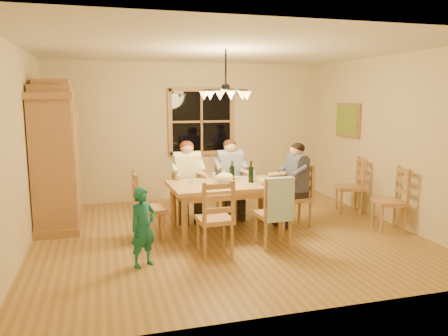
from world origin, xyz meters
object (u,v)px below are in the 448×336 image
object	(u,v)px
chair_far_right	(230,200)
wine_bottle_b	(251,172)
chair_near_right	(273,225)
adult_plaid_man	(230,169)
adult_woman	(187,171)
adult_slate_man	(296,174)
chair_far_left	(188,203)
dining_table	(226,190)
chair_end_left	(150,219)
chair_spare_back	(349,196)
wine_bottle_a	(232,171)
chair_near_left	(215,230)
chair_spare_front	(388,212)
chandelier	(226,94)
armoire	(57,160)
child	(143,227)
chair_end_right	(295,207)

from	to	relation	value
chair_far_right	wine_bottle_b	size ratio (longest dim) A/B	3.00
chair_near_right	adult_plaid_man	world-z (taller)	adult_plaid_man
adult_woman	adult_slate_man	bearing A→B (deg)	153.43
chair_far_left	adult_woman	world-z (taller)	adult_woman
dining_table	chair_near_right	world-z (taller)	chair_near_right
chair_end_left	wine_bottle_b	size ratio (longest dim) A/B	3.00
chair_spare_back	wine_bottle_a	bearing A→B (deg)	118.06
chair_near_left	chair_far_left	bearing A→B (deg)	90.00
chair_far_right	wine_bottle_b	distance (m)	1.04
wine_bottle_a	wine_bottle_b	bearing A→B (deg)	-24.35
adult_woman	chair_spare_front	world-z (taller)	adult_woman
dining_table	adult_slate_man	world-z (taller)	adult_slate_man
dining_table	adult_plaid_man	world-z (taller)	adult_plaid_man
chandelier	wine_bottle_a	bearing A→B (deg)	49.80
armoire	adult_slate_man	xyz separation A→B (m)	(3.61, -1.02, -0.22)
adult_slate_man	chair_spare_back	distance (m)	1.46
chair_far_right	wine_bottle_a	distance (m)	0.96
child	chair_spare_front	bearing A→B (deg)	-24.41
dining_table	chair_near_right	bearing A→B (deg)	-60.05
chandelier	chair_far_right	size ratio (longest dim) A/B	0.78
adult_slate_man	chair_spare_back	xyz separation A→B (m)	(1.26, 0.49, -0.54)
dining_table	chair_far_left	size ratio (longest dim) A/B	1.72
chair_far_right	chair_end_left	world-z (taller)	same
chair_end_left	wine_bottle_b	distance (m)	1.65
chair_far_right	chandelier	bearing A→B (deg)	67.56
chair_spare_front	chair_near_right	bearing A→B (deg)	109.44
armoire	wine_bottle_b	bearing A→B (deg)	-21.16
chair_near_left	armoire	bearing A→B (deg)	136.01
dining_table	chair_spare_front	size ratio (longest dim) A/B	1.72
chair_far_left	chair_near_left	world-z (taller)	same
dining_table	wine_bottle_a	xyz separation A→B (m)	(0.11, 0.08, 0.27)
armoire	chair_far_right	distance (m)	2.87
chandelier	child	bearing A→B (deg)	-144.85
chair_near_left	chair_near_right	distance (m)	0.83
armoire	chair_far_right	size ratio (longest dim) A/B	2.32
adult_plaid_man	child	distance (m)	2.45
chair_near_left	chair_end_left	distance (m)	1.08
chair_end_right	adult_plaid_man	bearing A→B (deg)	46.64
dining_table	adult_plaid_man	distance (m)	0.87
adult_woman	wine_bottle_b	size ratio (longest dim) A/B	2.65
chair_near_right	wine_bottle_b	distance (m)	0.96
adult_slate_man	chair_spare_front	bearing A→B (deg)	-118.65
adult_woman	adult_slate_man	world-z (taller)	same
chair_far_left	chair_near_left	size ratio (longest dim) A/B	1.00
adult_slate_man	chair_end_right	bearing A→B (deg)	-2.05
adult_woman	chair_spare_back	distance (m)	2.92
child	adult_woman	bearing A→B (deg)	32.70
armoire	chair_near_left	distance (m)	2.88
armoire	dining_table	xyz separation A→B (m)	(2.46, -1.06, -0.40)
armoire	chair_near_right	distance (m)	3.51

